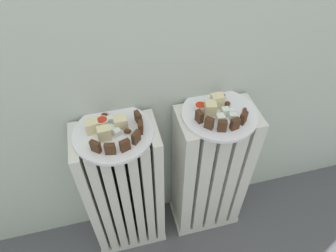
{
  "coord_description": "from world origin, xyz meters",
  "views": [
    {
      "loc": [
        -0.17,
        -0.39,
        1.38
      ],
      "look_at": [
        0.0,
        0.28,
        0.67
      ],
      "focal_mm": 32.4,
      "sensor_mm": 36.0,
      "label": 1
    }
  ],
  "objects_px": {
    "radiator_left": "(125,192)",
    "fork": "(220,103)",
    "jam_bowl_left": "(102,122)",
    "plate_left": "(113,133)",
    "plate_right": "(219,114)",
    "jam_bowl_right": "(200,107)",
    "radiator_right": "(209,174)"
  },
  "relations": [
    {
      "from": "jam_bowl_left",
      "to": "jam_bowl_right",
      "type": "xyz_separation_m",
      "value": [
        0.32,
        -0.01,
        -0.0
      ]
    },
    {
      "from": "plate_right",
      "to": "jam_bowl_left",
      "type": "distance_m",
      "value": 0.39
    },
    {
      "from": "radiator_right",
      "to": "plate_right",
      "type": "distance_m",
      "value": 0.35
    },
    {
      "from": "plate_left",
      "to": "fork",
      "type": "bearing_deg",
      "value": 6.67
    },
    {
      "from": "jam_bowl_right",
      "to": "fork",
      "type": "distance_m",
      "value": 0.08
    },
    {
      "from": "plate_right",
      "to": "radiator_left",
      "type": "bearing_deg",
      "value": 180.0
    },
    {
      "from": "fork",
      "to": "radiator_left",
      "type": "bearing_deg",
      "value": -173.33
    },
    {
      "from": "jam_bowl_right",
      "to": "jam_bowl_left",
      "type": "bearing_deg",
      "value": 178.48
    },
    {
      "from": "jam_bowl_right",
      "to": "radiator_right",
      "type": "bearing_deg",
      "value": -25.67
    },
    {
      "from": "radiator_right",
      "to": "jam_bowl_left",
      "type": "bearing_deg",
      "value": 174.44
    },
    {
      "from": "jam_bowl_left",
      "to": "radiator_left",
      "type": "bearing_deg",
      "value": -53.61
    },
    {
      "from": "plate_left",
      "to": "fork",
      "type": "relative_size",
      "value": 2.82
    },
    {
      "from": "plate_right",
      "to": "jam_bowl_right",
      "type": "xyz_separation_m",
      "value": [
        -0.06,
        0.03,
        0.02
      ]
    },
    {
      "from": "radiator_left",
      "to": "plate_right",
      "type": "relative_size",
      "value": 2.63
    },
    {
      "from": "fork",
      "to": "plate_left",
      "type": "bearing_deg",
      "value": -173.33
    },
    {
      "from": "radiator_left",
      "to": "fork",
      "type": "height_order",
      "value": "fork"
    },
    {
      "from": "plate_left",
      "to": "jam_bowl_left",
      "type": "distance_m",
      "value": 0.05
    },
    {
      "from": "radiator_right",
      "to": "jam_bowl_right",
      "type": "height_order",
      "value": "jam_bowl_right"
    },
    {
      "from": "plate_right",
      "to": "jam_bowl_right",
      "type": "height_order",
      "value": "jam_bowl_right"
    },
    {
      "from": "jam_bowl_left",
      "to": "jam_bowl_right",
      "type": "bearing_deg",
      "value": -1.52
    },
    {
      "from": "plate_left",
      "to": "plate_right",
      "type": "bearing_deg",
      "value": 0.0
    },
    {
      "from": "jam_bowl_left",
      "to": "jam_bowl_right",
      "type": "relative_size",
      "value": 0.94
    },
    {
      "from": "radiator_right",
      "to": "plate_right",
      "type": "bearing_deg",
      "value": 0.0
    },
    {
      "from": "plate_left",
      "to": "jam_bowl_right",
      "type": "distance_m",
      "value": 0.3
    },
    {
      "from": "plate_left",
      "to": "plate_right",
      "type": "distance_m",
      "value": 0.36
    },
    {
      "from": "jam_bowl_right",
      "to": "plate_left",
      "type": "bearing_deg",
      "value": -174.46
    },
    {
      "from": "jam_bowl_right",
      "to": "radiator_left",
      "type": "bearing_deg",
      "value": -174.46
    },
    {
      "from": "radiator_left",
      "to": "fork",
      "type": "distance_m",
      "value": 0.52
    },
    {
      "from": "radiator_left",
      "to": "jam_bowl_left",
      "type": "distance_m",
      "value": 0.37
    },
    {
      "from": "jam_bowl_right",
      "to": "fork",
      "type": "height_order",
      "value": "jam_bowl_right"
    },
    {
      "from": "plate_left",
      "to": "jam_bowl_right",
      "type": "height_order",
      "value": "jam_bowl_right"
    },
    {
      "from": "radiator_left",
      "to": "radiator_right",
      "type": "height_order",
      "value": "same"
    }
  ]
}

